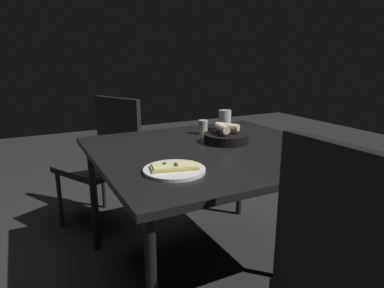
# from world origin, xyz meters

# --- Properties ---
(ground) EXTENTS (8.00, 8.00, 0.00)m
(ground) POSITION_xyz_m (0.00, 0.00, 0.00)
(ground) COLOR #272727
(dining_table) EXTENTS (1.17, 1.10, 0.70)m
(dining_table) POSITION_xyz_m (0.00, 0.00, 0.65)
(dining_table) COLOR black
(dining_table) RESTS_ON ground
(pizza_plate) EXTENTS (0.25, 0.25, 0.04)m
(pizza_plate) POSITION_xyz_m (0.33, 0.25, 0.71)
(pizza_plate) COLOR white
(pizza_plate) RESTS_ON dining_table
(bread_basket) EXTENTS (0.24, 0.24, 0.10)m
(bread_basket) POSITION_xyz_m (-0.12, -0.07, 0.73)
(bread_basket) COLOR black
(bread_basket) RESTS_ON dining_table
(beer_glass) EXTENTS (0.08, 0.08, 0.13)m
(beer_glass) POSITION_xyz_m (-0.29, -0.33, 0.76)
(beer_glass) COLOR silver
(beer_glass) RESTS_ON dining_table
(pepper_shaker) EXTENTS (0.06, 0.06, 0.08)m
(pepper_shaker) POSITION_xyz_m (-0.11, -0.30, 0.74)
(pepper_shaker) COLOR #BFB299
(pepper_shaker) RESTS_ON dining_table
(chair_near) EXTENTS (0.59, 0.59, 0.88)m
(chair_near) POSITION_xyz_m (0.35, -0.85, 0.50)
(chair_near) COLOR black
(chair_near) RESTS_ON ground
(chair_far) EXTENTS (0.46, 0.46, 0.95)m
(chair_far) POSITION_xyz_m (0.06, 0.92, 0.54)
(chair_far) COLOR black
(chair_far) RESTS_ON ground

